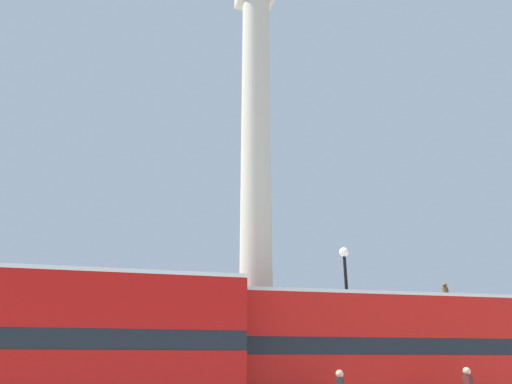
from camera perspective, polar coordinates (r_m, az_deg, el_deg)
monument_column at (r=21.65m, az=0.00°, el=-6.77°), size 5.57×5.57×23.52m
bus_a at (r=14.82m, az=-22.61°, el=-16.92°), size 10.23×3.18×4.40m
bus_c at (r=17.60m, az=12.80°, el=-18.51°), size 11.60×3.70×4.21m
equestrian_statue at (r=29.00m, az=23.70°, el=-18.94°), size 3.45×2.77×6.19m
street_lamp at (r=20.31m, az=11.47°, el=-14.95°), size 0.42×0.42×6.64m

